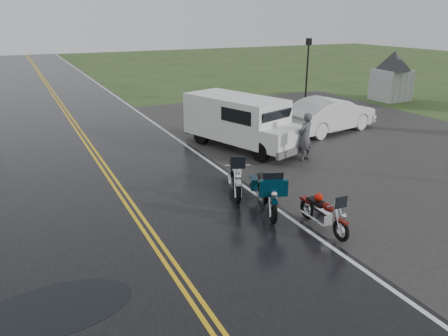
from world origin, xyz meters
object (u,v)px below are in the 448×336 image
van_white (261,134)px  motorcycle_silver (238,183)px  motorcycle_red (342,222)px  lamp_post_far_right (307,73)px  sedan_white (330,115)px  motorcycle_teal (273,201)px  visitor_center (394,63)px  person_at_van (305,138)px

van_white → motorcycle_silver: bearing=-148.4°
motorcycle_silver → van_white: size_ratio=0.43×
motorcycle_red → lamp_post_far_right: (9.43, 14.47, 1.50)m
motorcycle_red → sedan_white: (6.81, 8.91, 0.25)m
motorcycle_silver → lamp_post_far_right: 15.62m
motorcycle_teal → lamp_post_far_right: (10.42, 12.89, 1.37)m
visitor_center → person_at_van: bearing=-147.7°
motorcycle_red → visitor_center: bearing=42.1°
visitor_center → motorcycle_teal: visitor_center is taller
van_white → sedan_white: bearing=6.7°
visitor_center → motorcycle_silver: visitor_center is taller
person_at_van → motorcycle_silver: bearing=13.0°
van_white → sedan_white: van_white is taller
motorcycle_silver → sedan_white: bearing=58.6°
motorcycle_red → sedan_white: 11.22m
motorcycle_silver → van_white: (2.70, 3.23, 0.40)m
motorcycle_silver → sedan_white: (8.06, 5.77, 0.12)m
van_white → person_at_van: 1.73m
sedan_white → lamp_post_far_right: 6.27m
motorcycle_silver → sedan_white: 9.91m
motorcycle_teal → sedan_white: 10.71m
motorcycle_red → van_white: van_white is taller
van_white → person_at_van: size_ratio=3.02×
visitor_center → motorcycle_teal: 20.87m
motorcycle_teal → visitor_center: bearing=57.0°
visitor_center → sedan_white: bearing=-151.4°
visitor_center → motorcycle_red: size_ratio=8.22×
visitor_center → motorcycle_red: (-15.82, -13.82, -1.83)m
sedan_white → motorcycle_teal: bearing=122.2°
van_white → visitor_center: bearing=8.8°
motorcycle_teal → lamp_post_far_right: lamp_post_far_right is taller
sedan_white → lamp_post_far_right: size_ratio=1.21×
lamp_post_far_right → motorcycle_teal: bearing=-129.0°
motorcycle_silver → lamp_post_far_right: (10.67, 11.33, 1.36)m
sedan_white → lamp_post_far_right: lamp_post_far_right is taller
motorcycle_red → person_at_van: size_ratio=1.04×
person_at_van → motorcycle_red: bearing=43.6°
motorcycle_red → van_white: size_ratio=0.34×
motorcycle_teal → person_at_van: size_ratio=1.28×
motorcycle_teal → motorcycle_silver: (-0.25, 1.56, 0.00)m
sedan_white → motorcycle_red: bearing=131.6°
motorcycle_silver → person_at_van: 5.06m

